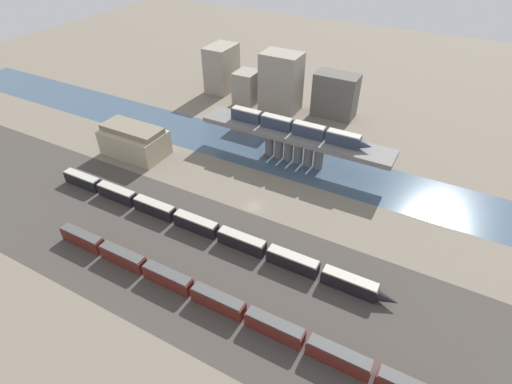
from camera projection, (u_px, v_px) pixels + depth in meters
name	position (u px, v px, depth m)	size (l,w,h in m)	color
ground_plane	(254.00, 206.00, 111.46)	(400.00, 400.00, 0.00)	#756B5B
railbed_yard	(205.00, 263.00, 94.65)	(280.00, 42.00, 0.01)	#423D38
river_water	(293.00, 161.00, 130.18)	(320.00, 20.69, 0.01)	#3D5166
bridge	(294.00, 139.00, 125.39)	(62.18, 9.83, 10.29)	slate
train_on_bridge	(296.00, 127.00, 122.64)	(46.33, 2.92, 3.98)	#2D384C
train_yard_near	(223.00, 304.00, 83.01)	(95.77, 2.72, 3.91)	#5B1E19
train_yard_mid	(201.00, 226.00, 102.17)	(98.55, 2.79, 3.87)	black
warehouse_building	(134.00, 141.00, 130.98)	(20.77, 12.30, 10.02)	tan
city_block_far_left	(222.00, 68.00, 170.45)	(10.03, 14.24, 19.06)	gray
city_block_left	(247.00, 88.00, 161.34)	(8.50, 9.75, 13.18)	gray
city_block_center	(281.00, 82.00, 153.72)	(14.86, 10.46, 22.51)	gray
city_block_right	(335.00, 95.00, 151.23)	(16.13, 8.87, 16.54)	#605B56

